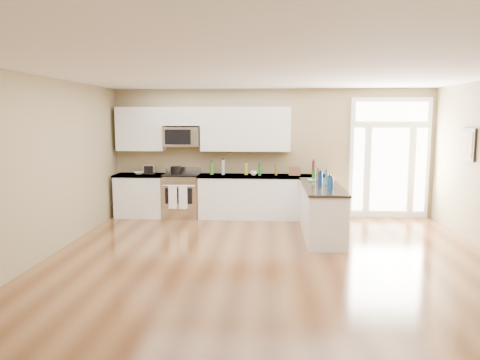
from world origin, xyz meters
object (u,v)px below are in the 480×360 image
at_px(peninsula_cabinet, 321,212).
at_px(toaster_oven, 150,169).
at_px(kitchen_range, 182,195).
at_px(stockpot, 176,170).

distance_m(peninsula_cabinet, toaster_oven, 3.97).
bearing_deg(kitchen_range, toaster_oven, 172.87).
relative_size(stockpot, toaster_oven, 0.96).
distance_m(kitchen_range, stockpot, 0.58).
bearing_deg(toaster_oven, kitchen_range, -11.05).
relative_size(peninsula_cabinet, stockpot, 9.78).
xyz_separation_m(peninsula_cabinet, stockpot, (-3.01, 1.48, 0.61)).
xyz_separation_m(kitchen_range, stockpot, (-0.12, 0.03, 0.56)).
bearing_deg(peninsula_cabinet, toaster_oven, 156.91).
bearing_deg(kitchen_range, stockpot, 164.47).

